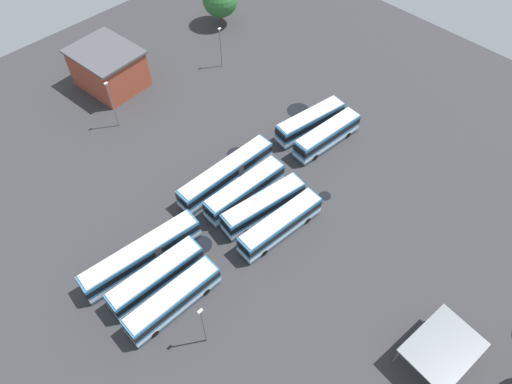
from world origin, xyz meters
TOP-DOWN VIEW (x-y plane):
  - ground_plane at (0.00, 0.00)m, footprint 112.43×112.43m
  - bus_row0_slot0 at (-16.49, -4.35)m, footprint 11.98×4.28m
  - bus_row0_slot1 at (-16.08, -0.64)m, footprint 11.75×3.43m
  - bus_row1_slot0 at (-0.36, -5.65)m, footprint 15.60×2.86m
  - bus_row1_slot1 at (-0.09, -1.68)m, footprint 12.55×3.13m
  - bus_row1_slot2 at (-0.01, 1.94)m, footprint 12.34×4.31m
  - bus_row1_slot3 at (0.57, 5.57)m, footprint 12.49×3.46m
  - bus_row2_slot1 at (15.77, -3.22)m, footprint 15.73×4.17m
  - bus_row2_slot2 at (16.41, 0.48)m, footprint 12.22×3.17m
  - bus_row2_slot3 at (16.79, 4.17)m, footprint 12.06×2.88m
  - depot_building at (-1.11, -35.44)m, footprint 10.02×11.75m
  - maintenance_shelter at (0.43, 28.69)m, footprint 8.47×6.57m
  - lamp_post_near_entrance at (4.03, -26.14)m, footprint 0.56×0.28m
  - lamp_post_by_building at (-17.75, -26.08)m, footprint 0.56×0.28m
  - lamp_post_far_corner at (16.77, 9.75)m, footprint 0.56×0.28m
  - puddle_back_corner at (-18.72, -8.56)m, footprint 3.81×3.81m
  - puddle_between_rows at (-4.94, -8.64)m, footprint 2.88×2.88m
  - puddle_near_shelter at (9.10, -0.20)m, footprint 2.78×2.78m
  - puddle_centre_drain at (-8.31, 5.78)m, footprint 1.69×1.69m

SIDE VIEW (x-z plane):
  - ground_plane at x=0.00m, z-range 0.00..0.00m
  - puddle_back_corner at x=-18.72m, z-range 0.00..0.01m
  - puddle_between_rows at x=-4.94m, z-range 0.00..0.01m
  - puddle_near_shelter at x=9.10m, z-range 0.00..0.01m
  - puddle_centre_drain at x=-8.31m, z-range 0.00..0.01m
  - bus_row0_slot1 at x=-16.08m, z-range 0.10..3.56m
  - bus_row0_slot0 at x=-16.49m, z-range 0.10..3.56m
  - bus_row2_slot3 at x=16.79m, z-range 0.10..3.56m
  - bus_row1_slot2 at x=-0.01m, z-range 0.10..3.56m
  - bus_row2_slot2 at x=16.41m, z-range 0.10..3.56m
  - bus_row1_slot3 at x=0.57m, z-range 0.10..3.56m
  - bus_row1_slot1 at x=-0.09m, z-range 0.10..3.56m
  - bus_row1_slot0 at x=-0.36m, z-range 0.10..3.56m
  - bus_row2_slot1 at x=15.77m, z-range 0.10..3.56m
  - maintenance_shelter at x=0.43m, z-range 1.53..4.98m
  - depot_building at x=-1.11m, z-range 0.02..6.67m
  - lamp_post_by_building at x=-17.75m, z-range 0.41..7.94m
  - lamp_post_far_corner at x=16.77m, z-range 0.41..8.28m
  - lamp_post_near_entrance at x=4.03m, z-range 0.42..8.79m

